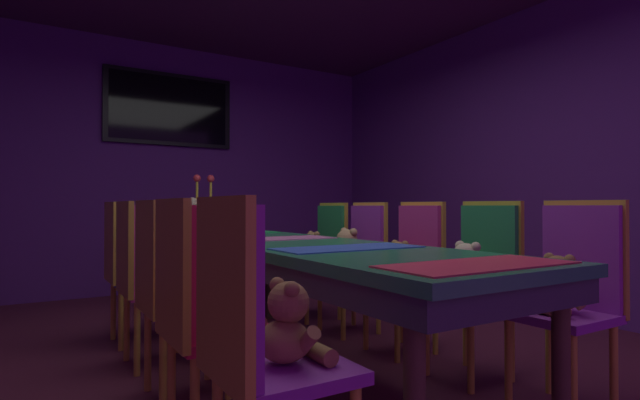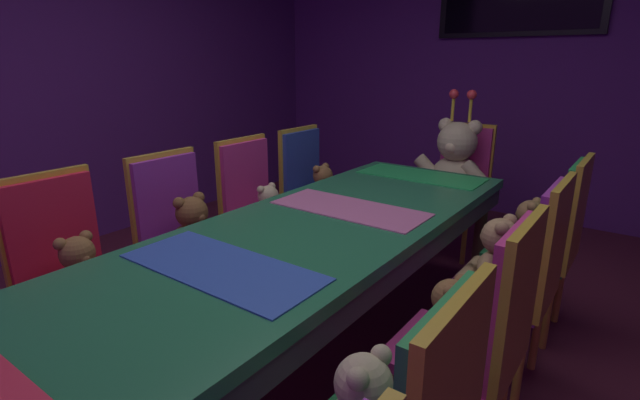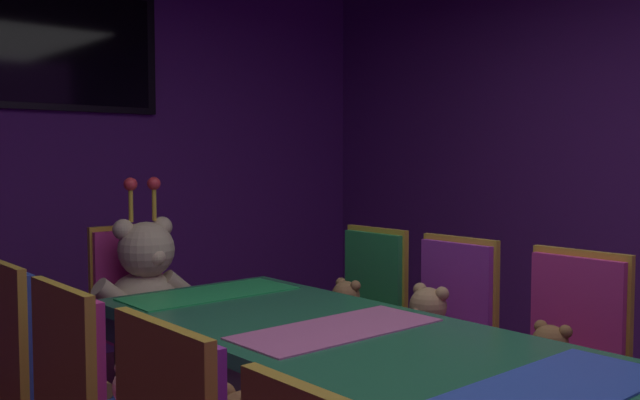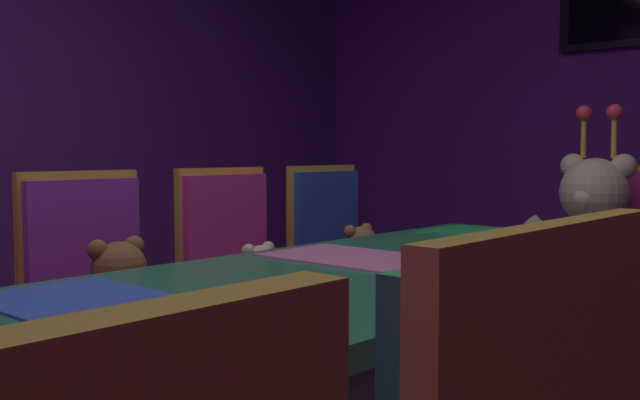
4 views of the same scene
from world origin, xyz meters
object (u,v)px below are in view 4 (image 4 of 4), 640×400
object	(u,v)px
teddy_left_2	(122,302)
throne_chair	(606,253)
chair_left_4	(336,257)
chair_left_2	(95,297)
chair_left_3	(236,273)
king_teddy_bear	(593,231)
teddy_left_4	(362,264)
teddy_left_3	(262,285)
banquet_table	(284,320)

from	to	relation	value
teddy_left_2	throne_chair	distance (m)	2.13
chair_left_4	chair_left_2	bearing A→B (deg)	-90.20
chair_left_2	chair_left_4	bearing A→B (deg)	89.80
chair_left_2	chair_left_3	distance (m)	0.58
throne_chair	king_teddy_bear	world-z (taller)	king_teddy_bear
chair_left_2	chair_left_3	xyz separation A→B (m)	(-0.00, 0.58, 0.00)
chair_left_2	teddy_left_4	distance (m)	1.15
chair_left_2	chair_left_4	size ratio (longest dim) A/B	1.00
chair_left_2	throne_chair	world-z (taller)	same
teddy_left_4	throne_chair	distance (m)	1.11
teddy_left_4	king_teddy_bear	bearing A→B (deg)	46.40
chair_left_2	teddy_left_4	world-z (taller)	chair_left_2
teddy_left_2	chair_left_4	xyz separation A→B (m)	(-0.14, 1.14, -0.00)
chair_left_2	teddy_left_2	xyz separation A→B (m)	(0.15, 0.00, 0.00)
teddy_left_2	chair_left_4	size ratio (longest dim) A/B	0.36
teddy_left_3	teddy_left_4	distance (m)	0.56
teddy_left_3	chair_left_4	world-z (taller)	chair_left_4
teddy_left_3	teddy_left_4	size ratio (longest dim) A/B	0.91
chair_left_3	chair_left_4	bearing A→B (deg)	89.29
chair_left_3	king_teddy_bear	world-z (taller)	king_teddy_bear
throne_chair	king_teddy_bear	bearing A→B (deg)	-0.00
teddy_left_2	chair_left_4	world-z (taller)	chair_left_4
chair_left_4	king_teddy_bear	world-z (taller)	king_teddy_bear
chair_left_3	throne_chair	world-z (taller)	same
teddy_left_3	throne_chair	distance (m)	1.59
chair_left_4	king_teddy_bear	xyz separation A→B (m)	(0.82, 0.71, 0.11)
banquet_table	king_teddy_bear	bearing A→B (deg)	90.00
king_teddy_bear	banquet_table	bearing A→B (deg)	-0.00
chair_left_2	teddy_left_4	size ratio (longest dim) A/B	3.25
banquet_table	teddy_left_3	distance (m)	0.90
teddy_left_3	banquet_table	bearing A→B (deg)	-40.28
teddy_left_3	chair_left_3	bearing A→B (deg)	-180.00
banquet_table	throne_chair	distance (m)	2.02
throne_chair	teddy_left_3	bearing A→B (deg)	-25.56
chair_left_2	teddy_left_2	size ratio (longest dim) A/B	2.81
teddy_left_2	teddy_left_3	size ratio (longest dim) A/B	1.27
chair_left_2	teddy_left_3	size ratio (longest dim) A/B	3.57
chair_left_3	chair_left_4	size ratio (longest dim) A/B	1.00
throne_chair	chair_left_2	bearing A→B (deg)	-22.29
banquet_table	chair_left_4	size ratio (longest dim) A/B	3.00
banquet_table	king_teddy_bear	size ratio (longest dim) A/B	3.76
chair_left_4	throne_chair	world-z (taller)	same
banquet_table	throne_chair	xyz separation A→B (m)	(0.00, 2.02, -0.06)
banquet_table	chair_left_2	size ratio (longest dim) A/B	3.00
chair_left_2	chair_left_4	distance (m)	1.14
banquet_table	chair_left_3	bearing A→B (deg)	144.92
chair_left_4	teddy_left_4	distance (m)	0.14
banquet_table	chair_left_2	distance (m)	0.83
chair_left_2	chair_left_4	xyz separation A→B (m)	(0.00, 1.14, 0.00)
banquet_table	chair_left_4	world-z (taller)	chair_left_4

